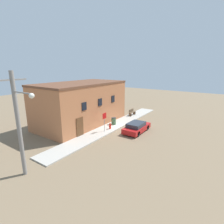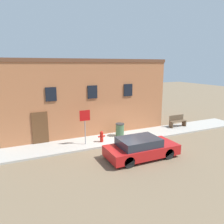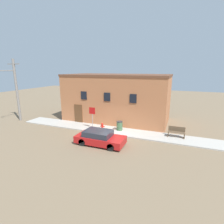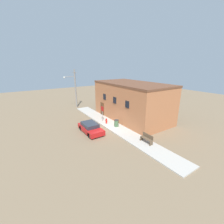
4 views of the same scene
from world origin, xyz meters
TOP-DOWN VIEW (x-y plane):
  - ground_plane at (0.00, 0.00)m, footprint 80.00×80.00m
  - sidewalk at (0.00, 1.13)m, footprint 21.94×2.26m
  - brick_building at (-1.42, 5.36)m, footprint 12.19×6.33m
  - fire_hydrant at (-1.35, 0.78)m, footprint 0.47×0.23m
  - stop_sign at (-2.47, 0.79)m, footprint 0.68×0.06m
  - bench at (5.72, 1.54)m, footprint 1.46×0.44m
  - trash_bin at (0.30, 1.36)m, footprint 0.62×0.62m
  - parked_car at (-0.19, -2.23)m, footprint 4.09×1.83m

SIDE VIEW (x-z plane):
  - ground_plane at x=0.00m, z-range 0.00..0.00m
  - sidewalk at x=0.00m, z-range 0.00..0.12m
  - fire_hydrant at x=-1.35m, z-range 0.12..0.86m
  - parked_car at x=-0.19m, z-range -0.01..1.17m
  - bench at x=5.72m, z-range 0.11..1.06m
  - trash_bin at x=0.30m, z-range 0.12..1.05m
  - stop_sign at x=-2.47m, z-range 0.57..2.82m
  - brick_building at x=-1.42m, z-range 0.00..5.56m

